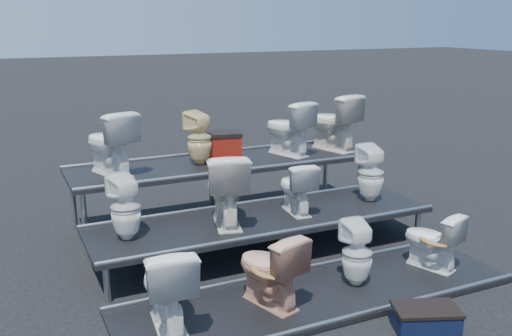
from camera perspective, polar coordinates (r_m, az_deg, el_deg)
name	(u,v)px	position (r m, az deg, el deg)	size (l,w,h in m)	color
ground	(263,252)	(7.09, 0.73, -8.44)	(80.00, 80.00, 0.00)	black
tier_front	(318,295)	(6.04, 6.23, -12.52)	(4.20, 1.20, 0.06)	black
tier_mid	(263,235)	(7.00, 0.74, -6.71)	(4.20, 1.20, 0.46)	black
tier_back	(223,191)	(8.06, -3.28, -2.32)	(4.20, 1.20, 0.86)	black
toilet_0	(167,286)	(5.27, -8.90, -11.57)	(0.46, 0.80, 0.82)	white
toilet_1	(269,268)	(5.62, 1.35, -10.01)	(0.42, 0.74, 0.75)	tan
toilet_2	(357,253)	(6.12, 10.07, -8.38)	(0.32, 0.32, 0.70)	white
toilet_3	(432,240)	(6.72, 17.17, -6.88)	(0.37, 0.64, 0.66)	white
toilet_4	(126,207)	(6.30, -12.92, -3.87)	(0.32, 0.33, 0.72)	white
toilet_5	(226,188)	(6.60, -3.05, -2.00)	(0.48, 0.84, 0.86)	silver
toilet_6	(296,187)	(7.02, 4.02, -1.93)	(0.36, 0.63, 0.65)	white
toilet_7	(371,173)	(7.59, 11.42, -0.50)	(0.34, 0.34, 0.75)	white
toilet_8	(109,143)	(7.44, -14.44, 2.47)	(0.46, 0.80, 0.82)	white
toilet_9	(199,138)	(7.75, -5.70, 3.01)	(0.33, 0.34, 0.73)	beige
toilet_10	(288,128)	(8.28, 3.19, 4.03)	(0.44, 0.78, 0.79)	white
toilet_11	(333,122)	(8.66, 7.71, 4.60)	(0.48, 0.84, 0.85)	silver
red_crate	(222,147)	(8.03, -3.39, 2.06)	(0.48, 0.38, 0.35)	maroon
step_stool	(426,320)	(5.64, 16.60, -14.40)	(0.57, 0.34, 0.20)	black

